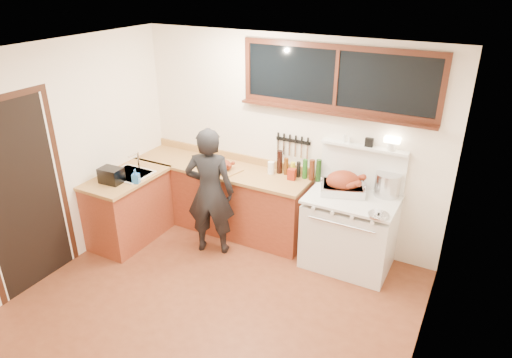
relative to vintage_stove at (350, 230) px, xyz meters
The scene contains 20 objects.
ground_plane 1.79m from the vintage_stove, 125.35° to the right, with size 4.00×3.50×0.02m, color brown.
room_shell 2.10m from the vintage_stove, 125.35° to the right, with size 4.10×3.60×2.65m.
counter_back 1.80m from the vintage_stove, behind, with size 2.44×0.64×1.00m.
counter_left 2.81m from the vintage_stove, 163.78° to the right, with size 0.64×1.09×0.90m.
sink_unit 2.80m from the vintage_stove, 165.18° to the right, with size 0.50×0.45×0.37m.
vintage_stove is the anchor object (origin of this frame).
back_window 1.68m from the vintage_stove, 142.43° to the left, with size 2.32×0.13×0.77m.
left_doorway 3.63m from the vintage_stove, 146.76° to the right, with size 0.02×1.04×2.17m.
knife_strip 1.27m from the vintage_stove, 160.46° to the left, with size 0.46×0.03×0.28m.
man 1.72m from the vintage_stove, 162.36° to the right, with size 0.69×0.57×1.62m.
soap_bottle 2.63m from the vintage_stove, 160.30° to the right, with size 0.11×0.11×0.18m.
toaster 2.93m from the vintage_stove, 159.71° to the right, with size 0.28×0.20×0.19m.
cutting_board 1.76m from the vintage_stove, behind, with size 0.47×0.39×0.14m.
roast_turkey 0.56m from the vintage_stove, 154.11° to the left, with size 0.59×0.52×0.26m.
stockpot 0.69m from the vintage_stove, 36.64° to the left, with size 0.34×0.34×0.27m.
saucepan 0.52m from the vintage_stove, 80.85° to the left, with size 0.15×0.26×0.11m.
pot_lid 0.65m from the vintage_stove, 38.68° to the right, with size 0.25×0.25×0.04m.
coffee_tin 0.96m from the vintage_stove, behind, with size 0.10×0.08×0.14m.
pitcher 1.24m from the vintage_stove, behind, with size 0.09×0.09×0.16m.
bottle_cluster 0.98m from the vintage_stove, 164.05° to the left, with size 0.59×0.07×0.30m.
Camera 1 is at (2.20, -3.18, 3.27)m, focal length 32.00 mm.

